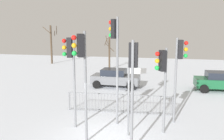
{
  "coord_description": "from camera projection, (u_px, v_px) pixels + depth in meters",
  "views": [
    {
      "loc": [
        2.54,
        -9.31,
        4.57
      ],
      "look_at": [
        -0.58,
        3.92,
        2.27
      ],
      "focal_mm": 38.07,
      "sensor_mm": 36.0,
      "label": 1
    }
  ],
  "objects": [
    {
      "name": "direction_sign_post",
      "position": [
        130.0,
        96.0,
        10.16
      ],
      "size": [
        0.76,
        0.27,
        3.21
      ],
      "rotation": [
        0.0,
        0.0,
        0.29
      ],
      "color": "slate",
      "rests_on": "ground"
    },
    {
      "name": "pedestrian_guard_railing",
      "position": [
        119.0,
        103.0,
        13.2
      ],
      "size": [
        5.83,
        0.46,
        1.07
      ],
      "rotation": [
        0.0,
        0.0,
        0.07
      ],
      "color": "slate",
      "rests_on": "ground"
    },
    {
      "name": "traffic_light_mid_right",
      "position": [
        162.0,
        72.0,
        10.19
      ],
      "size": [
        0.52,
        0.42,
        3.83
      ],
      "rotation": [
        0.0,
        0.0,
        2.08
      ],
      "color": "slate",
      "rests_on": "ground"
    },
    {
      "name": "traffic_light_rear_left",
      "position": [
        179.0,
        61.0,
        11.35
      ],
      "size": [
        0.57,
        0.34,
        4.21
      ],
      "rotation": [
        0.0,
        0.0,
        4.79
      ],
      "color": "slate",
      "rests_on": "ground"
    },
    {
      "name": "bare_tree_right",
      "position": [
        51.0,
        43.0,
        32.32
      ],
      "size": [
        2.03,
        2.04,
        5.19
      ],
      "color": "#473828",
      "rests_on": "ground"
    },
    {
      "name": "traffic_light_rear_right",
      "position": [
        115.0,
        47.0,
        11.17
      ],
      "size": [
        0.52,
        0.41,
        5.17
      ],
      "rotation": [
        0.0,
        0.0,
        1.07
      ],
      "color": "slate",
      "rests_on": "ground"
    },
    {
      "name": "car_grey_trailing",
      "position": [
        115.0,
        78.0,
        19.18
      ],
      "size": [
        3.81,
        1.94,
        1.47
      ],
      "rotation": [
        0.0,
        0.0,
        -0.01
      ],
      "color": "slate",
      "rests_on": "ground"
    },
    {
      "name": "bare_tree_centre",
      "position": [
        109.0,
        52.0,
        27.92
      ],
      "size": [
        1.19,
        1.18,
        3.92
      ],
      "color": "#473828",
      "rests_on": "ground"
    },
    {
      "name": "traffic_light_foreground_right",
      "position": [
        71.0,
        61.0,
        10.82
      ],
      "size": [
        0.56,
        0.35,
        4.34
      ],
      "rotation": [
        0.0,
        0.0,
        1.75
      ],
      "color": "slate",
      "rests_on": "ground"
    },
    {
      "name": "traffic_light_mid_left",
      "position": [
        81.0,
        62.0,
        9.26
      ],
      "size": [
        0.5,
        0.43,
        4.53
      ],
      "rotation": [
        0.0,
        0.0,
        2.16
      ],
      "color": "slate",
      "rests_on": "ground"
    },
    {
      "name": "car_green_mid",
      "position": [
        221.0,
        81.0,
        17.87
      ],
      "size": [
        3.87,
        2.06,
        1.47
      ],
      "rotation": [
        0.0,
        0.0,
        0.04
      ],
      "color": "#195933",
      "rests_on": "ground"
    },
    {
      "name": "ground_plane",
      "position": [
        104.0,
        137.0,
        10.27
      ],
      "size": [
        60.0,
        60.0,
        0.0
      ],
      "primitive_type": "plane",
      "color": "silver"
    },
    {
      "name": "traffic_light_foreground_left",
      "position": [
        133.0,
        71.0,
        8.67
      ],
      "size": [
        0.32,
        0.57,
        4.23
      ],
      "rotation": [
        0.0,
        0.0,
        0.0
      ],
      "color": "slate",
      "rests_on": "ground"
    }
  ]
}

